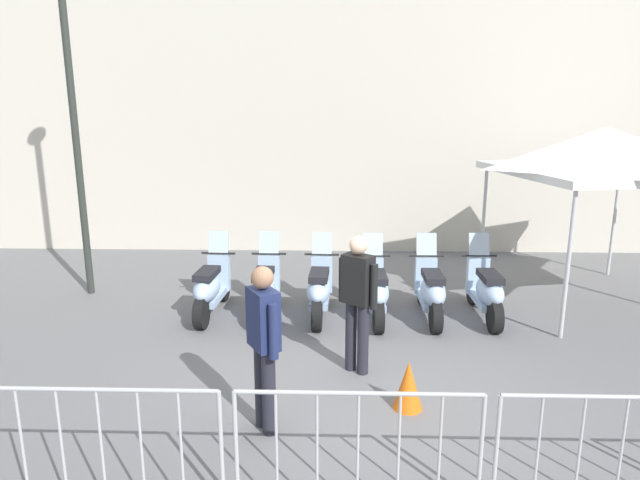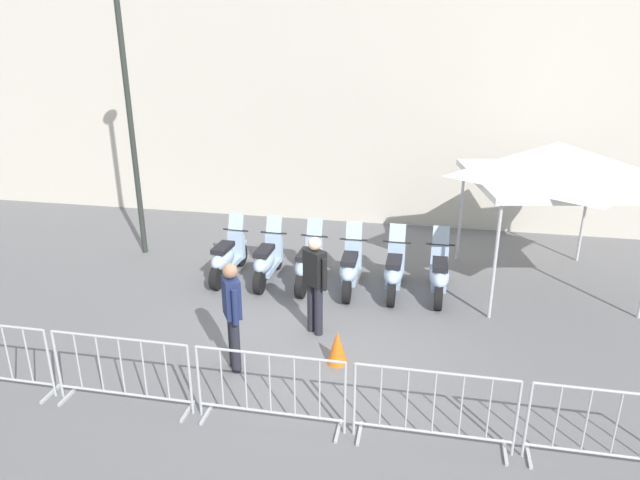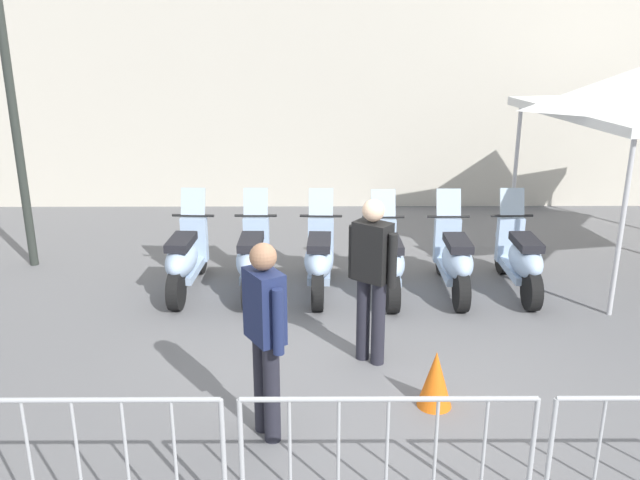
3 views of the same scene
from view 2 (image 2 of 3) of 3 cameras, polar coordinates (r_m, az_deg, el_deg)
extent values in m
plane|color=slate|center=(9.46, -1.76, -10.85)|extent=(120.00, 120.00, 0.00)
cylinder|color=black|center=(12.61, -7.88, -1.48)|extent=(0.25, 0.50, 0.48)
cylinder|color=black|center=(11.57, -10.18, -3.70)|extent=(0.25, 0.50, 0.48)
cube|color=#A8C1E0|center=(12.07, -8.99, -2.37)|extent=(0.49, 0.91, 0.10)
ellipsoid|color=#A8C1E0|center=(11.75, -9.58, -1.80)|extent=(0.56, 0.90, 0.40)
cube|color=black|center=(11.69, -9.59, -0.75)|extent=(0.42, 0.65, 0.10)
cube|color=#A8C1E0|center=(12.34, -8.27, -0.46)|extent=(0.36, 0.22, 0.60)
cylinder|color=black|center=(12.23, -8.35, 0.98)|extent=(0.55, 0.17, 0.04)
cube|color=silver|center=(12.21, -8.30, 1.85)|extent=(0.34, 0.21, 0.35)
cube|color=#A8C1E0|center=(12.52, -7.94, -0.34)|extent=(0.27, 0.36, 0.06)
cylinder|color=black|center=(12.38, -4.28, -1.78)|extent=(0.23, 0.50, 0.48)
cylinder|color=black|center=(11.29, -6.01, -4.12)|extent=(0.23, 0.50, 0.48)
cube|color=#A8C1E0|center=(11.81, -5.11, -2.72)|extent=(0.45, 0.91, 0.10)
ellipsoid|color=#A8C1E0|center=(11.48, -5.55, -2.15)|extent=(0.52, 0.90, 0.40)
cube|color=black|center=(11.42, -5.54, -1.08)|extent=(0.39, 0.64, 0.10)
cube|color=#A8C1E0|center=(12.10, -4.56, -0.75)|extent=(0.36, 0.21, 0.60)
cylinder|color=black|center=(11.98, -4.60, 0.72)|extent=(0.56, 0.15, 0.04)
cube|color=silver|center=(11.97, -4.56, 1.61)|extent=(0.34, 0.20, 0.35)
cube|color=#A8C1E0|center=(12.28, -4.31, -0.62)|extent=(0.26, 0.35, 0.06)
cylinder|color=black|center=(12.17, -0.35, -2.12)|extent=(0.25, 0.50, 0.48)
cylinder|color=black|center=(11.07, -1.89, -4.53)|extent=(0.25, 0.50, 0.48)
cube|color=#A8C1E0|center=(11.60, -1.08, -3.09)|extent=(0.47, 0.91, 0.10)
ellipsoid|color=#A8C1E0|center=(11.26, -1.45, -2.52)|extent=(0.54, 0.90, 0.40)
cube|color=black|center=(11.20, -1.42, -1.43)|extent=(0.41, 0.65, 0.10)
cube|color=#A8C1E0|center=(11.88, -0.57, -1.08)|extent=(0.36, 0.21, 0.60)
cylinder|color=black|center=(11.77, -0.57, 0.41)|extent=(0.55, 0.16, 0.04)
cube|color=silver|center=(11.75, -0.52, 1.32)|extent=(0.34, 0.21, 0.35)
cube|color=#A8C1E0|center=(12.07, -0.35, -0.94)|extent=(0.27, 0.36, 0.06)
cylinder|color=black|center=(11.99, 3.38, -2.51)|extent=(0.21, 0.50, 0.48)
cylinder|color=black|center=(10.87, 2.66, -5.04)|extent=(0.21, 0.50, 0.48)
cube|color=#A8C1E0|center=(11.41, 3.05, -3.53)|extent=(0.41, 0.90, 0.10)
ellipsoid|color=#A8C1E0|center=(11.06, 2.90, -2.98)|extent=(0.49, 0.89, 0.40)
cube|color=black|center=(11.00, 2.94, -1.86)|extent=(0.37, 0.64, 0.10)
cube|color=#A8C1E0|center=(11.70, 3.32, -1.47)|extent=(0.36, 0.19, 0.60)
cylinder|color=black|center=(11.58, 3.35, 0.05)|extent=(0.56, 0.12, 0.04)
cube|color=silver|center=(11.57, 3.39, 0.97)|extent=(0.34, 0.19, 0.35)
cube|color=#A8C1E0|center=(11.89, 3.41, -1.31)|extent=(0.25, 0.35, 0.06)
cylinder|color=black|center=(11.94, 7.54, -2.76)|extent=(0.23, 0.50, 0.48)
cylinder|color=black|center=(10.82, 7.07, -5.32)|extent=(0.23, 0.50, 0.48)
cube|color=#A8C1E0|center=(11.36, 7.33, -3.79)|extent=(0.44, 0.91, 0.10)
ellipsoid|color=#A8C1E0|center=(11.01, 7.27, -3.24)|extent=(0.51, 0.89, 0.40)
cube|color=black|center=(10.95, 7.34, -2.13)|extent=(0.39, 0.64, 0.10)
cube|color=#A8C1E0|center=(11.65, 7.55, -1.72)|extent=(0.36, 0.20, 0.60)
cylinder|color=black|center=(11.53, 7.62, -0.20)|extent=(0.56, 0.14, 0.04)
cube|color=silver|center=(11.52, 7.68, 0.72)|extent=(0.34, 0.20, 0.35)
cube|color=#A8C1E0|center=(11.84, 7.60, -1.56)|extent=(0.26, 0.35, 0.06)
cylinder|color=black|center=(11.96, 11.59, -2.98)|extent=(0.22, 0.50, 0.48)
cylinder|color=black|center=(10.83, 11.63, -5.57)|extent=(0.22, 0.50, 0.48)
cube|color=#A8C1E0|center=(11.38, 11.63, -4.03)|extent=(0.43, 0.90, 0.10)
ellipsoid|color=#A8C1E0|center=(11.02, 11.72, -3.49)|extent=(0.50, 0.89, 0.40)
cube|color=black|center=(10.97, 11.80, -2.37)|extent=(0.38, 0.64, 0.10)
cube|color=#A8C1E0|center=(11.67, 11.71, -1.95)|extent=(0.36, 0.20, 0.60)
cylinder|color=black|center=(11.55, 11.82, -0.43)|extent=(0.56, 0.13, 0.04)
cube|color=silver|center=(11.53, 11.88, 0.49)|extent=(0.34, 0.19, 0.35)
cube|color=#A8C1E0|center=(11.86, 11.69, -1.79)|extent=(0.25, 0.35, 0.06)
cube|color=#B2B5B7|center=(9.28, -25.09, -13.61)|extent=(0.12, 0.44, 0.04)
cylinder|color=#B2B5B7|center=(8.98, -25.16, -11.01)|extent=(0.04, 0.04, 1.05)
cylinder|color=#B2B5B7|center=(9.31, -28.54, -9.81)|extent=(0.02, 0.02, 0.87)
cylinder|color=#B2B5B7|center=(9.12, -26.93, -10.16)|extent=(0.02, 0.02, 0.87)
cube|color=#B2B5B7|center=(9.13, -23.64, -13.95)|extent=(0.12, 0.44, 0.04)
cube|color=#B2B5B7|center=(8.33, -12.96, -16.20)|extent=(0.12, 0.44, 0.04)
cylinder|color=#B2B5B7|center=(8.91, -24.52, -11.15)|extent=(0.04, 0.04, 1.05)
cylinder|color=#B2B5B7|center=(8.01, -12.73, -13.39)|extent=(0.04, 0.04, 1.05)
cylinder|color=#B2B5B7|center=(8.15, -19.39, -9.15)|extent=(1.92, 0.40, 0.04)
cylinder|color=#B2B5B7|center=(8.60, -18.70, -14.21)|extent=(1.92, 0.40, 0.04)
cylinder|color=#B2B5B7|center=(8.69, -22.83, -11.02)|extent=(0.02, 0.02, 0.87)
cylinder|color=#B2B5B7|center=(8.52, -20.97, -11.38)|extent=(0.02, 0.02, 0.87)
cylinder|color=#B2B5B7|center=(8.37, -19.04, -11.75)|extent=(0.02, 0.02, 0.87)
cylinder|color=#B2B5B7|center=(8.22, -17.03, -12.12)|extent=(0.02, 0.02, 0.87)
cylinder|color=#B2B5B7|center=(8.09, -14.94, -12.49)|extent=(0.02, 0.02, 0.87)
cube|color=#B2B5B7|center=(8.23, -11.13, -16.52)|extent=(0.12, 0.44, 0.04)
cube|color=#B2B5B7|center=(7.82, 1.82, -18.35)|extent=(0.12, 0.44, 0.04)
cylinder|color=#B2B5B7|center=(7.97, -11.91, -13.52)|extent=(0.04, 0.04, 1.05)
cylinder|color=#B2B5B7|center=(7.50, 2.48, -15.41)|extent=(0.04, 0.04, 1.05)
cylinder|color=#B2B5B7|center=(7.39, -5.09, -11.21)|extent=(1.92, 0.40, 0.04)
cylinder|color=#B2B5B7|center=(7.88, -4.89, -16.60)|extent=(1.92, 0.40, 0.04)
cylinder|color=#B2B5B7|center=(7.81, -9.70, -13.33)|extent=(0.02, 0.02, 0.87)
cylinder|color=#B2B5B7|center=(7.71, -7.38, -13.67)|extent=(0.02, 0.02, 0.87)
cylinder|color=#B2B5B7|center=(7.63, -4.99, -14.00)|extent=(0.02, 0.02, 0.87)
cylinder|color=#B2B5B7|center=(7.55, -2.54, -14.30)|extent=(0.02, 0.02, 0.87)
cylinder|color=#B2B5B7|center=(7.50, -0.05, -14.59)|extent=(0.02, 0.02, 0.87)
cube|color=#B2B5B7|center=(7.79, 3.93, -18.56)|extent=(0.12, 0.44, 0.04)
cube|color=#B2B5B7|center=(7.84, 17.82, -19.37)|extent=(0.12, 0.44, 0.04)
cylinder|color=#B2B5B7|center=(7.49, 3.42, -15.50)|extent=(0.04, 0.04, 1.05)
cylinder|color=#B2B5B7|center=(7.55, 18.86, -16.42)|extent=(0.04, 0.04, 1.05)
cylinder|color=#B2B5B7|center=(7.16, 11.45, -12.72)|extent=(1.92, 0.40, 0.04)
cylinder|color=#B2B5B7|center=(7.67, 10.97, -18.17)|extent=(1.92, 0.40, 0.04)
cylinder|color=#B2B5B7|center=(7.41, 6.01, -15.17)|extent=(0.02, 0.02, 0.87)
cylinder|color=#B2B5B7|center=(7.40, 8.60, -15.37)|extent=(0.02, 0.02, 0.87)
cylinder|color=#B2B5B7|center=(7.41, 11.20, -15.54)|extent=(0.02, 0.02, 0.87)
cylinder|color=#B2B5B7|center=(7.42, 13.80, -15.68)|extent=(0.02, 0.02, 0.87)
cylinder|color=#B2B5B7|center=(7.45, 16.38, -15.79)|extent=(0.02, 0.02, 0.87)
cube|color=#B2B5B7|center=(7.89, 19.93, -19.40)|extent=(0.12, 0.44, 0.04)
cylinder|color=#B2B5B7|center=(7.57, 19.80, -16.44)|extent=(0.04, 0.04, 1.05)
cylinder|color=#B2B5B7|center=(7.52, 27.82, -13.20)|extent=(1.92, 0.40, 0.04)
cylinder|color=#B2B5B7|center=(8.00, 26.74, -18.44)|extent=(1.92, 0.40, 0.04)
cylinder|color=#B2B5B7|center=(7.58, 22.39, -15.92)|extent=(0.02, 0.02, 0.87)
cylinder|color=#B2B5B7|center=(7.66, 24.86, -15.93)|extent=(0.02, 0.02, 0.87)
cylinder|color=#B2B5B7|center=(7.75, 27.27, -15.90)|extent=(0.02, 0.02, 0.87)
cylinder|color=#2D332D|center=(13.20, -18.13, 10.09)|extent=(0.12, 0.12, 5.52)
cylinder|color=#23232D|center=(9.69, -0.15, -6.98)|extent=(0.14, 0.14, 0.90)
cylinder|color=#23232D|center=(9.81, -0.86, -6.62)|extent=(0.14, 0.14, 0.90)
cube|color=black|center=(9.43, -0.52, -2.75)|extent=(0.41, 0.41, 0.60)
sphere|color=beige|center=(9.27, -0.53, -0.36)|extent=(0.22, 0.22, 0.22)
cylinder|color=black|center=(9.30, 0.43, -3.44)|extent=(0.09, 0.09, 0.55)
cylinder|color=black|center=(9.61, -1.43, -2.62)|extent=(0.09, 0.09, 0.55)
cylinder|color=#23232D|center=(8.81, -8.36, -10.26)|extent=(0.14, 0.14, 0.90)
cylinder|color=#23232D|center=(8.96, -8.61, -9.70)|extent=(0.14, 0.14, 0.90)
cube|color=navy|center=(8.53, -8.74, -5.63)|extent=(0.33, 0.41, 0.60)
sphere|color=#9E7051|center=(8.36, -8.90, -3.04)|extent=(0.22, 0.22, 0.22)
cylinder|color=navy|center=(8.35, -8.39, -6.60)|extent=(0.09, 0.09, 0.55)
cylinder|color=navy|center=(8.76, -9.04, -5.30)|extent=(0.09, 0.09, 0.55)
cylinder|color=silver|center=(10.42, 16.92, -2.10)|extent=(0.06, 0.06, 2.15)
cylinder|color=silver|center=(12.85, 13.73, 2.49)|extent=(0.06, 0.06, 2.15)
cylinder|color=silver|center=(13.72, 24.67, 2.31)|extent=(0.06, 0.06, 2.15)
cube|color=white|center=(11.72, 22.03, 5.57)|extent=(2.97, 2.97, 0.12)
pyramid|color=white|center=(11.64, 22.28, 7.40)|extent=(2.97, 2.97, 0.65)
cone|color=orange|center=(9.01, 1.72, -10.56)|extent=(0.32, 0.32, 0.55)
camera|label=1|loc=(3.37, -28.90, -12.85)|focal=31.34mm
camera|label=3|loc=(3.47, -32.79, -8.44)|focal=38.52mm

